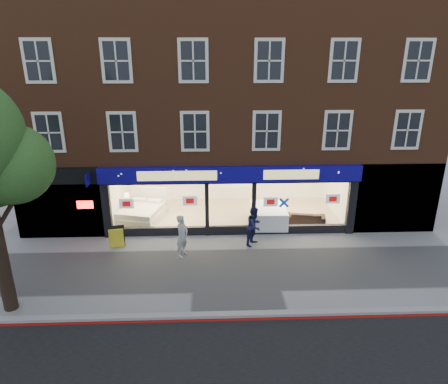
{
  "coord_description": "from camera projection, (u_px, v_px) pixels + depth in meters",
  "views": [
    {
      "loc": [
        -0.9,
        -13.52,
        8.07
      ],
      "look_at": [
        -0.31,
        2.5,
        2.27
      ],
      "focal_mm": 32.0,
      "sensor_mm": 36.0,
      "label": 1
    }
  ],
  "objects": [
    {
      "name": "pedestrian_blue",
      "position": [
        254.0,
        226.0,
        17.15
      ],
      "size": [
        1.02,
        1.07,
        1.74
      ],
      "primitive_type": "imported",
      "rotation": [
        0.0,
        0.0,
        0.98
      ],
      "color": "#161940",
      "rests_on": "ground"
    },
    {
      "name": "kerb_line",
      "position": [
        240.0,
        320.0,
        12.57
      ],
      "size": [
        60.0,
        0.1,
        0.01
      ],
      "primitive_type": "cube",
      "color": "#8C0A07",
      "rests_on": "ground"
    },
    {
      "name": "showroom_floor",
      "position": [
        228.0,
        214.0,
        20.4
      ],
      "size": [
        11.0,
        4.5,
        0.1
      ],
      "primitive_type": "cube",
      "color": "tan",
      "rests_on": "ground"
    },
    {
      "name": "bedside_table",
      "position": [
        128.0,
        209.0,
        20.26
      ],
      "size": [
        0.51,
        0.51,
        0.55
      ],
      "primitive_type": "cube",
      "rotation": [
        0.0,
        0.0,
        -0.14
      ],
      "color": "brown",
      "rests_on": "showroom_floor"
    },
    {
      "name": "mattress_stack",
      "position": [
        268.0,
        215.0,
        19.14
      ],
      "size": [
        1.71,
        2.14,
        0.83
      ],
      "rotation": [
        0.0,
        0.0,
        -0.03
      ],
      "color": "silver",
      "rests_on": "showroom_floor"
    },
    {
      "name": "display_bed",
      "position": [
        142.0,
        212.0,
        19.68
      ],
      "size": [
        2.44,
        2.73,
        1.32
      ],
      "rotation": [
        0.0,
        0.0,
        -0.25
      ],
      "color": "silver",
      "rests_on": "showroom_floor"
    },
    {
      "name": "kerb_stone",
      "position": [
        240.0,
        314.0,
        12.74
      ],
      "size": [
        60.0,
        0.25,
        0.12
      ],
      "primitive_type": "cube",
      "color": "gray",
      "rests_on": "ground"
    },
    {
      "name": "building",
      "position": [
        227.0,
        78.0,
        19.73
      ],
      "size": [
        19.0,
        8.26,
        10.3
      ],
      "color": "brown",
      "rests_on": "ground"
    },
    {
      "name": "pedestrian_grey",
      "position": [
        182.0,
        236.0,
        16.18
      ],
      "size": [
        0.68,
        0.78,
        1.79
      ],
      "primitive_type": "imported",
      "rotation": [
        0.0,
        0.0,
        1.1
      ],
      "color": "#A6A8AE",
      "rests_on": "ground"
    },
    {
      "name": "ground",
      "position": [
        234.0,
        269.0,
        15.49
      ],
      "size": [
        120.0,
        120.0,
        0.0
      ],
      "primitive_type": "plane",
      "color": "gray",
      "rests_on": "ground"
    },
    {
      "name": "sofa",
      "position": [
        306.0,
        217.0,
        19.27
      ],
      "size": [
        1.96,
        1.05,
        0.54
      ],
      "primitive_type": "imported",
      "rotation": [
        0.0,
        0.0,
        2.96
      ],
      "color": "black",
      "rests_on": "showroom_floor"
    },
    {
      "name": "a_board",
      "position": [
        117.0,
        237.0,
        17.02
      ],
      "size": [
        0.68,
        0.5,
        0.95
      ],
      "primitive_type": "cube",
      "rotation": [
        0.0,
        0.0,
        0.17
      ],
      "color": "yellow",
      "rests_on": "ground"
    }
  ]
}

